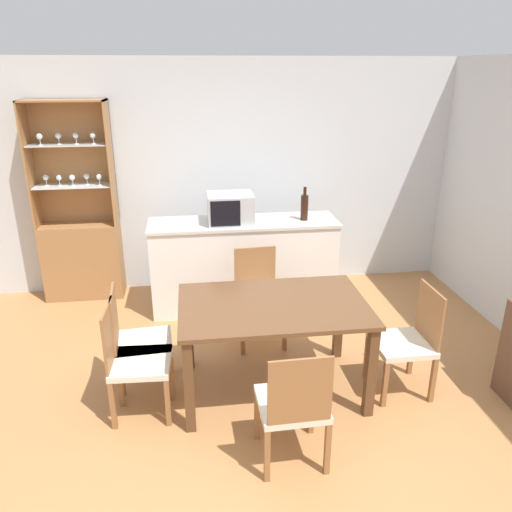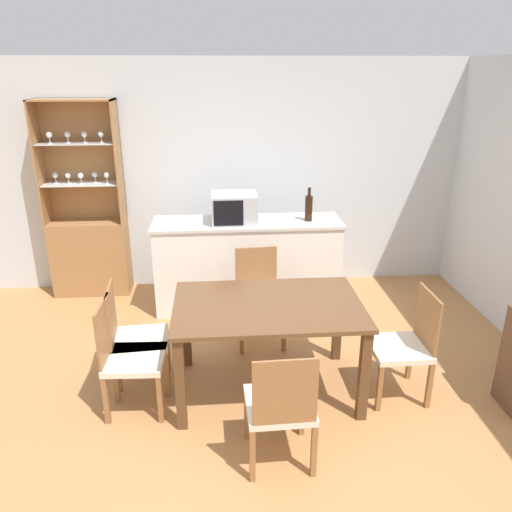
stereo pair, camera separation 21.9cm
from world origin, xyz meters
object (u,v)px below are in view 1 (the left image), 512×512
at_px(dining_chair_head_far, 258,297).
at_px(wine_bottle, 304,207).
at_px(display_cabinet, 82,244).
at_px(dining_chair_side_left_far, 138,341).
at_px(microwave, 230,208).
at_px(dining_table, 273,316).
at_px(dining_chair_side_left_near, 134,360).
at_px(dining_chair_head_near, 293,405).
at_px(dining_chair_side_right_near, 408,341).

relative_size(dining_chair_head_far, wine_bottle, 2.52).
height_order(display_cabinet, dining_chair_side_left_far, display_cabinet).
bearing_deg(microwave, dining_table, -82.68).
relative_size(dining_chair_side_left_near, microwave, 1.92).
height_order(dining_chair_side_left_far, wine_bottle, wine_bottle).
bearing_deg(dining_chair_head_near, dining_chair_side_right_near, 30.67).
relative_size(dining_table, dining_chair_side_left_near, 1.64).
height_order(dining_chair_side_left_far, dining_chair_head_far, same).
height_order(dining_chair_head_far, microwave, microwave).
bearing_deg(dining_chair_side_left_far, dining_chair_head_far, 118.15).
xyz_separation_m(dining_chair_side_left_far, dining_chair_head_near, (1.05, -0.93, 0.00)).
bearing_deg(microwave, wine_bottle, -1.19).
bearing_deg(dining_chair_side_left_far, dining_chair_side_right_near, 78.27).
bearing_deg(dining_table, dining_chair_side_left_near, -172.50).
distance_m(dining_chair_head_far, dining_chair_side_left_near, 1.40).
height_order(display_cabinet, microwave, display_cabinet).
xyz_separation_m(display_cabinet, dining_chair_side_left_near, (0.76, -2.17, -0.17)).
relative_size(dining_chair_side_left_far, dining_chair_side_left_near, 1.00).
xyz_separation_m(microwave, wine_bottle, (0.76, -0.02, -0.01)).
distance_m(display_cabinet, dining_chair_side_right_near, 3.59).
height_order(dining_table, dining_chair_side_right_near, dining_chair_side_right_near).
bearing_deg(dining_chair_side_left_far, dining_table, 78.34).
bearing_deg(dining_chair_head_near, microwave, 93.29).
height_order(dining_chair_side_right_near, dining_chair_side_left_near, same).
relative_size(dining_table, dining_chair_head_near, 1.64).
relative_size(dining_table, dining_chair_side_right_near, 1.64).
relative_size(display_cabinet, dining_chair_side_right_near, 2.45).
distance_m(display_cabinet, dining_chair_side_left_far, 2.05).
bearing_deg(wine_bottle, dining_chair_head_near, -103.88).
bearing_deg(dining_chair_side_right_near, display_cabinet, 51.79).
relative_size(dining_chair_head_far, dining_chair_side_left_near, 1.00).
distance_m(display_cabinet, dining_chair_head_far, 2.19).
bearing_deg(dining_chair_head_far, microwave, -79.31).
height_order(dining_table, microwave, microwave).
distance_m(dining_chair_side_left_near, dining_chair_head_near, 1.24).
xyz_separation_m(display_cabinet, wine_bottle, (2.37, -0.54, 0.49)).
bearing_deg(dining_chair_side_right_near, wine_bottle, 15.44).
relative_size(dining_chair_side_right_near, wine_bottle, 2.52).
height_order(dining_table, dining_chair_head_far, dining_chair_head_far).
relative_size(microwave, wine_bottle, 1.32).
distance_m(dining_chair_side_left_far, dining_chair_side_left_near, 0.27).
bearing_deg(dining_table, display_cabinet, 131.59).
height_order(dining_chair_head_far, dining_chair_side_left_near, same).
bearing_deg(dining_chair_head_far, dining_chair_side_right_near, 134.00).
bearing_deg(wine_bottle, dining_chair_side_left_far, -139.92).
xyz_separation_m(dining_chair_side_right_near, dining_chair_side_left_near, (-2.09, 0.00, 0.00)).
relative_size(display_cabinet, wine_bottle, 6.17).
xyz_separation_m(dining_table, dining_chair_side_left_near, (-1.05, -0.14, -0.22)).
xyz_separation_m(dining_table, dining_chair_side_left_far, (-1.05, 0.14, -0.22)).
relative_size(dining_chair_side_left_near, dining_chair_head_near, 1.00).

